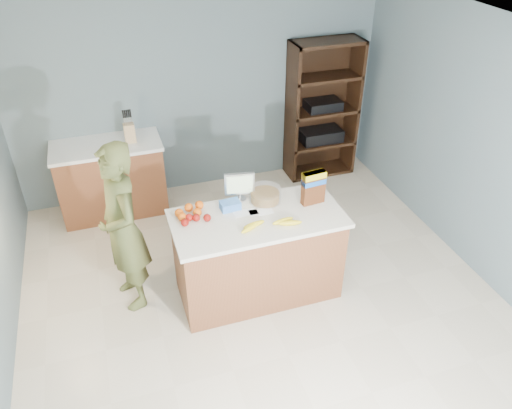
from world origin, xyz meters
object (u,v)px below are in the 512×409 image
object	(u,v)px
shelving_unit	(321,112)
tv	(240,185)
counter_peninsula	(258,258)
person	(123,229)
cereal_box	(314,185)

from	to	relation	value
shelving_unit	tv	world-z (taller)	shelving_unit
counter_peninsula	shelving_unit	distance (m)	2.61
person	tv	xyz separation A→B (m)	(1.10, 0.04, 0.23)
counter_peninsula	person	distance (m)	1.28
person	tv	world-z (taller)	person
person	cereal_box	distance (m)	1.77
counter_peninsula	person	size ratio (longest dim) A/B	0.94
tv	counter_peninsula	bearing A→B (deg)	-77.56
counter_peninsula	tv	distance (m)	0.72
person	cereal_box	size ratio (longest dim) A/B	5.09
counter_peninsula	person	xyz separation A→B (m)	(-1.18, 0.29, 0.42)
cereal_box	tv	bearing A→B (deg)	157.20
tv	cereal_box	distance (m)	0.68
shelving_unit	cereal_box	distance (m)	2.23
counter_peninsula	cereal_box	world-z (taller)	cereal_box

